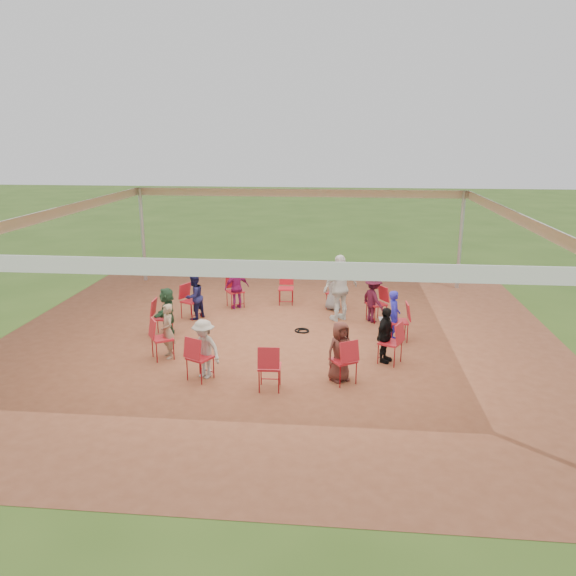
# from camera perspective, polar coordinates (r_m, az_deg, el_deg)

# --- Properties ---
(ground) EXTENTS (80.00, 80.00, 0.00)m
(ground) POSITION_cam_1_polar(r_m,az_deg,el_deg) (13.23, -0.86, -5.10)
(ground) COLOR #35531A
(ground) RESTS_ON ground
(dirt_patch) EXTENTS (13.00, 13.00, 0.00)m
(dirt_patch) POSITION_cam_1_polar(r_m,az_deg,el_deg) (13.22, -0.86, -5.08)
(dirt_patch) COLOR brown
(dirt_patch) RESTS_ON ground
(tent) EXTENTS (10.33, 10.33, 3.00)m
(tent) POSITION_cam_1_polar(r_m,az_deg,el_deg) (12.60, -0.90, 5.07)
(tent) COLOR #B2B2B7
(tent) RESTS_ON ground
(chair_0) EXTENTS (0.46, 0.44, 0.90)m
(chair_0) POSITION_cam_1_polar(r_m,az_deg,el_deg) (13.19, 11.20, -3.39)
(chair_0) COLOR #B21924
(chair_0) RESTS_ON ground
(chair_1) EXTENTS (0.60, 0.59, 0.90)m
(chair_1) POSITION_cam_1_polar(r_m,az_deg,el_deg) (14.45, 9.00, -1.64)
(chair_1) COLOR #B21924
(chair_1) RESTS_ON ground
(chair_2) EXTENTS (0.58, 0.58, 0.90)m
(chair_2) POSITION_cam_1_polar(r_m,az_deg,el_deg) (15.34, 4.88, -0.50)
(chair_2) COLOR #B21924
(chair_2) RESTS_ON ground
(chair_3) EXTENTS (0.44, 0.46, 0.90)m
(chair_3) POSITION_cam_1_polar(r_m,az_deg,el_deg) (15.71, -0.20, -0.07)
(chair_3) COLOR #B21924
(chair_3) RESTS_ON ground
(chair_4) EXTENTS (0.59, 0.60, 0.90)m
(chair_4) POSITION_cam_1_polar(r_m,az_deg,el_deg) (15.49, -5.38, -0.36)
(chair_4) COLOR #B21924
(chair_4) RESTS_ON ground
(chair_5) EXTENTS (0.58, 0.58, 0.90)m
(chair_5) POSITION_cam_1_polar(r_m,az_deg,el_deg) (14.72, -9.83, -1.35)
(chair_5) COLOR #B21924
(chair_5) RESTS_ON ground
(chair_6) EXTENTS (0.46, 0.44, 0.90)m
(chair_6) POSITION_cam_1_polar(r_m,az_deg,el_deg) (13.54, -12.62, -2.98)
(chair_6) COLOR #B21924
(chair_6) RESTS_ON ground
(chair_7) EXTENTS (0.60, 0.59, 0.90)m
(chair_7) POSITION_cam_1_polar(r_m,az_deg,el_deg) (12.18, -12.64, -5.04)
(chair_7) COLOR #B21924
(chair_7) RESTS_ON ground
(chair_8) EXTENTS (0.58, 0.58, 0.90)m
(chair_8) POSITION_cam_1_polar(r_m,az_deg,el_deg) (11.04, -8.93, -7.02)
(chair_8) COLOR #B21924
(chair_8) RESTS_ON ground
(chair_9) EXTENTS (0.44, 0.46, 0.90)m
(chair_9) POSITION_cam_1_polar(r_m,az_deg,el_deg) (10.50, -1.88, -8.02)
(chair_9) COLOR #B21924
(chair_9) RESTS_ON ground
(chair_10) EXTENTS (0.59, 0.60, 0.90)m
(chair_10) POSITION_cam_1_polar(r_m,az_deg,el_deg) (10.82, 5.64, -7.36)
(chair_10) COLOR #B21924
(chair_10) RESTS_ON ground
(chair_11) EXTENTS (0.58, 0.58, 0.90)m
(chair_11) POSITION_cam_1_polar(r_m,az_deg,el_deg) (11.85, 10.34, -5.50)
(chair_11) COLOR #B21924
(chair_11) RESTS_ON ground
(person_seated_0) EXTENTS (0.30, 0.44, 1.18)m
(person_seated_0) POSITION_cam_1_polar(r_m,az_deg,el_deg) (13.13, 10.72, -2.77)
(person_seated_0) COLOR #2420AA
(person_seated_0) RESTS_ON ground
(person_seated_1) EXTENTS (0.73, 0.85, 1.18)m
(person_seated_1) POSITION_cam_1_polar(r_m,az_deg,el_deg) (14.34, 8.64, -1.14)
(person_seated_1) COLOR #3E0D1D
(person_seated_1) RESTS_ON ground
(person_seated_2) EXTENTS (0.66, 0.55, 1.18)m
(person_seated_2) POSITION_cam_1_polar(r_m,az_deg,el_deg) (15.20, 4.67, -0.07)
(person_seated_2) COLOR slate
(person_seated_2) RESTS_ON ground
(person_seated_3) EXTENTS (0.78, 0.67, 1.18)m
(person_seated_3) POSITION_cam_1_polar(r_m,az_deg,el_deg) (15.35, -5.22, 0.07)
(person_seated_3) COLOR #8D165D
(person_seated_3) RESTS_ON ground
(person_seated_4) EXTENTS (0.56, 0.66, 1.18)m
(person_seated_4) POSITION_cam_1_polar(r_m,az_deg,el_deg) (14.60, -9.51, -0.87)
(person_seated_4) COLOR #161640
(person_seated_4) RESTS_ON ground
(person_seated_5) EXTENTS (0.46, 1.12, 1.18)m
(person_seated_5) POSITION_cam_1_polar(r_m,az_deg,el_deg) (13.46, -12.17, -2.40)
(person_seated_5) COLOR #25472D
(person_seated_5) RESTS_ON ground
(person_seated_6) EXTENTS (0.47, 0.52, 1.18)m
(person_seated_6) POSITION_cam_1_polar(r_m,az_deg,el_deg) (12.16, -12.13, -4.31)
(person_seated_6) COLOR #90785D
(person_seated_6) RESTS_ON ground
(person_seated_7) EXTENTS (0.85, 0.69, 1.18)m
(person_seated_7) POSITION_cam_1_polar(r_m,az_deg,el_deg) (11.06, -8.55, -6.13)
(person_seated_7) COLOR #A29D91
(person_seated_7) RESTS_ON ground
(person_seated_8) EXTENTS (0.66, 0.58, 1.18)m
(person_seated_8) POSITION_cam_1_polar(r_m,az_deg,el_deg) (10.86, 5.32, -6.43)
(person_seated_8) COLOR #502720
(person_seated_8) RESTS_ON ground
(person_seated_9) EXTENTS (0.63, 0.78, 1.18)m
(person_seated_9) POSITION_cam_1_polar(r_m,az_deg,el_deg) (11.84, 9.84, -4.73)
(person_seated_9) COLOR black
(person_seated_9) RESTS_ON ground
(standing_person) EXTENTS (1.11, 1.01, 1.71)m
(standing_person) POSITION_cam_1_polar(r_m,az_deg,el_deg) (14.29, 5.34, 0.02)
(standing_person) COLOR silver
(standing_person) RESTS_ON ground
(cable_coil) EXTENTS (0.43, 0.43, 0.03)m
(cable_coil) POSITION_cam_1_polar(r_m,az_deg,el_deg) (13.64, 1.48, -4.36)
(cable_coil) COLOR black
(cable_coil) RESTS_ON ground
(laptop) EXTENTS (0.28, 0.35, 0.23)m
(laptop) POSITION_cam_1_polar(r_m,az_deg,el_deg) (13.11, 10.02, -2.89)
(laptop) COLOR #B7B7BC
(laptop) RESTS_ON ground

